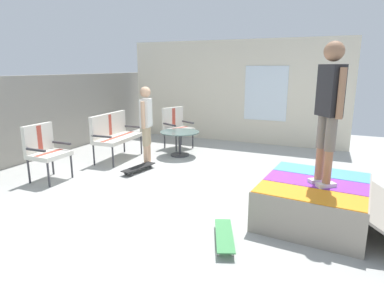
# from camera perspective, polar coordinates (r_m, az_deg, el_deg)

# --- Properties ---
(ground_plane) EXTENTS (12.00, 12.00, 0.10)m
(ground_plane) POSITION_cam_1_polar(r_m,az_deg,el_deg) (5.80, 0.52, -7.70)
(ground_plane) COLOR #A8A8A3
(back_wall_cinderblock) EXTENTS (9.00, 0.20, 1.84)m
(back_wall_cinderblock) POSITION_cam_1_polar(r_m,az_deg,el_deg) (7.99, -26.88, 3.85)
(back_wall_cinderblock) COLOR gray
(back_wall_cinderblock) RESTS_ON ground_plane
(house_facade) EXTENTS (0.23, 6.00, 2.72)m
(house_facade) POSITION_cam_1_polar(r_m,az_deg,el_deg) (9.19, 7.27, 8.96)
(house_facade) COLOR beige
(house_facade) RESTS_ON ground_plane
(skate_ramp) EXTENTS (1.66, 2.14, 0.54)m
(skate_ramp) POSITION_cam_1_polar(r_m,az_deg,el_deg) (4.77, 20.65, -9.23)
(skate_ramp) COLOR gray
(skate_ramp) RESTS_ON ground_plane
(patio_bench) EXTENTS (1.28, 0.62, 1.02)m
(patio_bench) POSITION_cam_1_polar(r_m,az_deg,el_deg) (7.51, -13.37, 2.05)
(patio_bench) COLOR #38383D
(patio_bench) RESTS_ON ground_plane
(patio_chair_near_house) EXTENTS (0.79, 0.76, 1.02)m
(patio_chair_near_house) POSITION_cam_1_polar(r_m,az_deg,el_deg) (8.40, -2.82, 3.51)
(patio_chair_near_house) COLOR #38383D
(patio_chair_near_house) RESTS_ON ground_plane
(patio_chair_by_wall) EXTENTS (0.62, 0.55, 1.02)m
(patio_chair_by_wall) POSITION_cam_1_polar(r_m,az_deg,el_deg) (6.50, -24.21, -0.49)
(patio_chair_by_wall) COLOR #38383D
(patio_chair_by_wall) RESTS_ON ground_plane
(patio_table) EXTENTS (0.90, 0.90, 0.57)m
(patio_table) POSITION_cam_1_polar(r_m,az_deg,el_deg) (7.63, -2.12, 0.94)
(patio_table) COLOR #38383D
(patio_table) RESTS_ON ground_plane
(person_watching) EXTENTS (0.47, 0.30, 1.64)m
(person_watching) POSITION_cam_1_polar(r_m,az_deg,el_deg) (6.84, -7.93, 4.04)
(person_watching) COLOR silver
(person_watching) RESTS_ON ground_plane
(person_skater) EXTENTS (0.40, 0.36, 1.77)m
(person_skater) POSITION_cam_1_polar(r_m,az_deg,el_deg) (4.37, 22.64, 6.52)
(person_skater) COLOR silver
(person_skater) RESTS_ON skate_ramp
(skateboard_by_bench) EXTENTS (0.82, 0.33, 0.10)m
(skateboard_by_bench) POSITION_cam_1_polar(r_m,az_deg,el_deg) (6.60, -9.20, -4.04)
(skateboard_by_bench) COLOR black
(skateboard_by_bench) RESTS_ON ground_plane
(skateboard_spare) EXTENTS (0.82, 0.48, 0.10)m
(skateboard_spare) POSITION_cam_1_polar(r_m,az_deg,el_deg) (4.04, 5.60, -15.48)
(skateboard_spare) COLOR #3F8C4C
(skateboard_spare) RESTS_ON ground_plane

